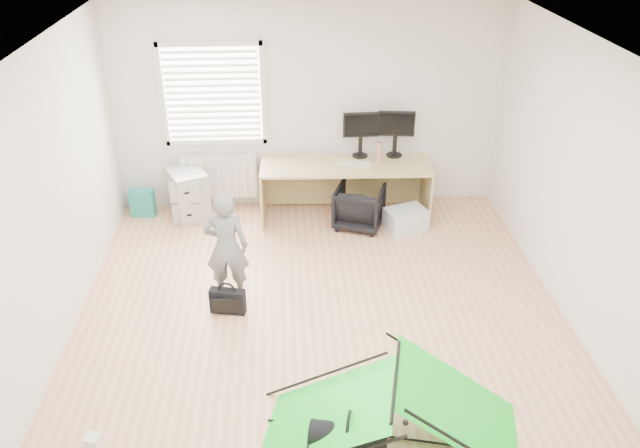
{
  "coord_description": "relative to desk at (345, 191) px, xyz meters",
  "views": [
    {
      "loc": [
        -0.33,
        -4.94,
        3.97
      ],
      "look_at": [
        0.0,
        0.4,
        0.95
      ],
      "focal_mm": 35.0,
      "sensor_mm": 36.0,
      "label": 1
    }
  ],
  "objects": [
    {
      "name": "ground",
      "position": [
        -0.44,
        -2.28,
        -0.37
      ],
      "size": [
        5.5,
        5.5,
        0.0
      ],
      "primitive_type": "plane",
      "color": "tan",
      "rests_on": "ground"
    },
    {
      "name": "back_wall",
      "position": [
        -0.44,
        0.47,
        0.98
      ],
      "size": [
        5.0,
        0.02,
        2.7
      ],
      "primitive_type": "cube",
      "color": "silver",
      "rests_on": "ground"
    },
    {
      "name": "window",
      "position": [
        -1.64,
        0.43,
        1.18
      ],
      "size": [
        1.2,
        0.06,
        1.2
      ],
      "primitive_type": "cube",
      "color": "silver",
      "rests_on": "back_wall"
    },
    {
      "name": "radiator",
      "position": [
        -1.64,
        0.39,
        0.08
      ],
      "size": [
        1.0,
        0.12,
        0.6
      ],
      "primitive_type": "cube",
      "color": "silver",
      "rests_on": "back_wall"
    },
    {
      "name": "desk",
      "position": [
        0.0,
        0.0,
        0.0
      ],
      "size": [
        2.19,
        0.76,
        0.74
      ],
      "primitive_type": "cube",
      "rotation": [
        0.0,
        0.0,
        -0.03
      ],
      "color": "tan",
      "rests_on": "ground"
    },
    {
      "name": "filing_cabinet",
      "position": [
        -2.04,
        0.15,
        -0.05
      ],
      "size": [
        0.61,
        0.68,
        0.65
      ],
      "primitive_type": "cube",
      "rotation": [
        0.0,
        0.0,
        0.42
      ],
      "color": "#ABADB0",
      "rests_on": "ground"
    },
    {
      "name": "monitor_left",
      "position": [
        0.21,
        0.27,
        0.59
      ],
      "size": [
        0.46,
        0.11,
        0.44
      ],
      "primitive_type": "cube",
      "rotation": [
        0.0,
        0.0,
        0.03
      ],
      "color": "black",
      "rests_on": "desk"
    },
    {
      "name": "monitor_right",
      "position": [
        0.66,
        0.26,
        0.59
      ],
      "size": [
        0.48,
        0.16,
        0.45
      ],
      "primitive_type": "cube",
      "rotation": [
        0.0,
        0.0,
        -0.13
      ],
      "color": "black",
      "rests_on": "desk"
    },
    {
      "name": "keyboard",
      "position": [
        0.12,
        0.01,
        0.38
      ],
      "size": [
        0.47,
        0.3,
        0.02
      ],
      "primitive_type": "cube",
      "rotation": [
        0.0,
        0.0,
        -0.37
      ],
      "color": "beige",
      "rests_on": "desk"
    },
    {
      "name": "thermos",
      "position": [
        0.44,
        0.09,
        0.5
      ],
      "size": [
        0.09,
        0.09,
        0.26
      ],
      "primitive_type": "cylinder",
      "rotation": [
        0.0,
        0.0,
        -0.39
      ],
      "color": "#B36564",
      "rests_on": "desk"
    },
    {
      "name": "office_chair",
      "position": [
        0.16,
        -0.26,
        -0.1
      ],
      "size": [
        0.74,
        0.75,
        0.54
      ],
      "primitive_type": "imported",
      "rotation": [
        0.0,
        0.0,
        2.8
      ],
      "color": "black",
      "rests_on": "ground"
    },
    {
      "name": "person",
      "position": [
        -1.4,
        -1.71,
        0.25
      ],
      "size": [
        0.47,
        0.32,
        1.24
      ],
      "primitive_type": "imported",
      "rotation": [
        0.0,
        0.0,
        3.09
      ],
      "color": "slate",
      "rests_on": "ground"
    },
    {
      "name": "kite",
      "position": [
        0.01,
        -3.74,
        -0.05
      ],
      "size": [
        2.19,
        1.34,
        0.63
      ],
      "primitive_type": null,
      "rotation": [
        0.0,
        0.0,
        -0.24
      ],
      "color": "#14D725",
      "rests_on": "ground"
    },
    {
      "name": "storage_crate",
      "position": [
        0.74,
        -0.39,
        -0.23
      ],
      "size": [
        0.58,
        0.49,
        0.28
      ],
      "primitive_type": "cube",
      "rotation": [
        0.0,
        0.0,
        0.34
      ],
      "color": "silver",
      "rests_on": "ground"
    },
    {
      "name": "tote_bag",
      "position": [
        -2.66,
        0.19,
        -0.18
      ],
      "size": [
        0.32,
        0.16,
        0.37
      ],
      "primitive_type": "cube",
      "rotation": [
        0.0,
        0.0,
        -0.07
      ],
      "color": "#1E8677",
      "rests_on": "ground"
    },
    {
      "name": "laptop_bag",
      "position": [
        -1.4,
        -1.99,
        -0.23
      ],
      "size": [
        0.38,
        0.19,
        0.27
      ],
      "primitive_type": "cube",
      "rotation": [
        0.0,
        0.0,
        -0.22
      ],
      "color": "black",
      "rests_on": "ground"
    },
    {
      "name": "white_box",
      "position": [
        -2.35,
        -3.67,
        -0.32
      ],
      "size": [
        0.13,
        0.13,
        0.11
      ],
      "primitive_type": "cube",
      "rotation": [
        0.0,
        0.0,
        -0.23
      ],
      "color": "silver",
      "rests_on": "ground"
    }
  ]
}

